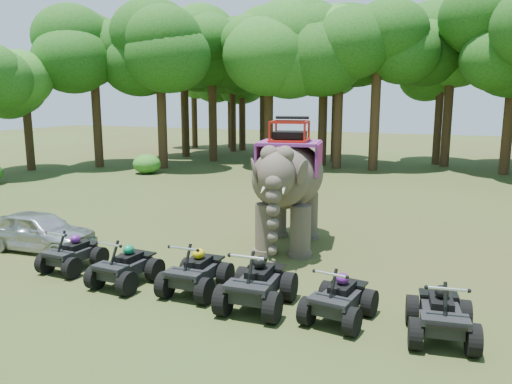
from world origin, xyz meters
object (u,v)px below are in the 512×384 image
(atv_0, at_px, (72,249))
(atv_2, at_px, (196,266))
(parked_car, at_px, (39,231))
(atv_3, at_px, (257,277))
(elephant, at_px, (289,183))
(atv_1, at_px, (125,261))
(atv_5, at_px, (442,308))
(atv_4, at_px, (339,292))

(atv_0, height_order, atv_2, atv_2)
(parked_car, bearing_deg, atv_3, -104.29)
(parked_car, bearing_deg, atv_0, -118.67)
(elephant, height_order, parked_car, elephant)
(parked_car, distance_m, atv_1, 4.37)
(atv_2, xyz_separation_m, atv_3, (1.66, -0.26, 0.06))
(atv_3, distance_m, atv_5, 3.74)
(atv_2, distance_m, atv_3, 1.68)
(atv_1, distance_m, atv_2, 1.83)
(parked_car, xyz_separation_m, atv_2, (5.97, -1.08, 0.04))
(parked_car, distance_m, atv_4, 9.49)
(elephant, bearing_deg, atv_2, -109.51)
(atv_5, bearing_deg, atv_1, 171.69)
(elephant, distance_m, atv_0, 6.39)
(atv_0, relative_size, atv_4, 0.96)
(atv_0, bearing_deg, elephant, 45.70)
(atv_1, height_order, atv_2, atv_2)
(elephant, xyz_separation_m, atv_5, (4.66, -4.63, -1.34))
(atv_1, bearing_deg, parked_car, 165.23)
(elephant, relative_size, atv_3, 2.52)
(elephant, xyz_separation_m, atv_2, (-0.74, -4.40, -1.33))
(atv_3, bearing_deg, elephant, 98.17)
(atv_1, relative_size, atv_4, 1.01)
(atv_3, bearing_deg, atv_1, 176.96)
(atv_3, relative_size, atv_4, 1.15)
(atv_5, bearing_deg, atv_3, 171.95)
(atv_2, xyz_separation_m, atv_4, (3.44, -0.19, -0.03))
(parked_car, distance_m, atv_3, 7.74)
(parked_car, bearing_deg, elephant, -67.98)
(elephant, relative_size, atv_4, 2.90)
(elephant, xyz_separation_m, atv_3, (0.92, -4.66, -1.27))
(atv_1, xyz_separation_m, atv_4, (5.25, 0.07, -0.00))
(elephant, height_order, atv_5, elephant)
(atv_2, height_order, atv_3, atv_3)
(atv_1, relative_size, atv_3, 0.88)
(atv_5, bearing_deg, parked_car, 164.91)
(elephant, distance_m, parked_car, 7.61)
(parked_car, height_order, atv_4, atv_4)
(atv_1, bearing_deg, atv_5, 3.24)
(parked_car, relative_size, atv_0, 2.25)
(elephant, bearing_deg, atv_0, -146.20)
(elephant, bearing_deg, parked_car, -163.62)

